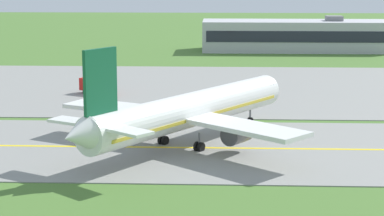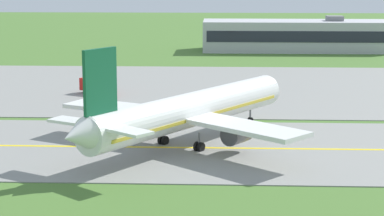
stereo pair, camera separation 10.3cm
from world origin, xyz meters
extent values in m
plane|color=#47702D|center=(0.00, 0.00, 0.00)|extent=(500.00, 500.00, 0.00)
cube|color=gray|center=(0.00, 0.00, 0.05)|extent=(240.00, 28.00, 0.10)
cube|color=gray|center=(10.00, 42.00, 0.05)|extent=(140.00, 52.00, 0.10)
cube|color=yellow|center=(0.00, 0.00, 0.11)|extent=(220.00, 0.60, 0.01)
cylinder|color=white|center=(1.67, 1.78, 4.20)|extent=(22.35, 30.41, 4.00)
cone|color=white|center=(11.86, 16.86, 4.20)|extent=(4.60, 4.28, 3.80)
cone|color=white|center=(-8.63, -13.47, 4.60)|extent=(4.61, 4.56, 3.40)
cube|color=gold|center=(1.67, 1.78, 3.70)|extent=(20.89, 28.20, 0.36)
cube|color=#1E232D|center=(10.63, 15.03, 4.90)|extent=(3.82, 3.40, 0.70)
cube|color=white|center=(-6.61, 4.71, 3.70)|extent=(15.58, 10.90, 0.50)
cylinder|color=#47474C|center=(-3.83, 5.25, 2.30)|extent=(3.81, 4.10, 2.30)
cylinder|color=black|center=(-2.93, 6.57, 2.30)|extent=(1.88, 1.38, 2.10)
cube|color=white|center=(7.48, -4.81, 3.70)|extent=(14.35, 13.61, 0.50)
cylinder|color=#47474C|center=(6.94, -2.03, 2.30)|extent=(3.81, 4.10, 2.30)
cylinder|color=black|center=(7.84, -0.70, 2.30)|extent=(1.88, 1.38, 2.10)
cube|color=#145938|center=(-6.73, -10.65, 9.45)|extent=(2.79, 3.87, 6.50)
cube|color=white|center=(-9.49, -9.03, 5.00)|extent=(6.42, 4.94, 0.30)
cube|color=white|center=(-4.19, -12.61, 5.00)|extent=(6.14, 5.70, 0.30)
cylinder|color=slate|center=(8.95, 12.55, 1.38)|extent=(0.24, 0.24, 1.65)
cylinder|color=black|center=(8.95, 12.55, 0.55)|extent=(0.91, 1.11, 1.10)
cylinder|color=slate|center=(-1.61, 1.57, 1.38)|extent=(0.24, 0.24, 1.65)
cylinder|color=black|center=(-1.83, 1.73, 0.55)|extent=(0.91, 1.11, 1.10)
cylinder|color=black|center=(-1.38, 1.42, 0.55)|extent=(0.91, 1.11, 1.10)
cylinder|color=slate|center=(2.70, -1.34, 1.38)|extent=(0.24, 0.24, 1.65)
cylinder|color=black|center=(2.47, -1.18, 0.55)|extent=(0.91, 1.11, 1.10)
cylinder|color=black|center=(2.93, -1.49, 0.55)|extent=(0.91, 1.11, 1.10)
cube|color=red|center=(-13.27, 33.94, 1.50)|extent=(2.52, 2.61, 1.80)
cube|color=#1E232D|center=(-12.59, 33.59, 1.81)|extent=(0.96, 1.69, 0.81)
cube|color=red|center=(-15.93, 35.33, 1.60)|extent=(4.70, 3.80, 2.00)
cylinder|color=orange|center=(-13.27, 33.94, 2.50)|extent=(0.20, 0.20, 0.18)
cylinder|color=black|center=(-12.81, 34.83, 0.45)|extent=(0.94, 0.68, 0.90)
cylinder|color=black|center=(-13.73, 33.06, 0.45)|extent=(0.94, 0.68, 0.90)
cylinder|color=black|center=(-16.19, 36.65, 0.45)|extent=(0.94, 0.68, 0.90)
cylinder|color=black|center=(-17.16, 34.79, 0.45)|extent=(0.94, 0.68, 0.90)
cube|color=red|center=(8.46, 33.60, 1.50)|extent=(2.51, 2.60, 1.80)
cube|color=#1E232D|center=(9.14, 33.25, 1.81)|extent=(0.95, 1.69, 0.81)
cube|color=red|center=(5.61, 35.06, 0.80)|extent=(5.05, 3.97, 0.40)
cylinder|color=orange|center=(8.46, 33.60, 2.50)|extent=(0.20, 0.20, 0.18)
cylinder|color=black|center=(8.92, 34.49, 0.45)|extent=(0.94, 0.68, 0.90)
cylinder|color=black|center=(8.00, 32.71, 0.45)|extent=(0.94, 0.68, 0.90)
cylinder|color=black|center=(5.27, 36.41, 0.45)|extent=(0.94, 0.68, 0.90)
cylinder|color=black|center=(4.31, 34.55, 0.45)|extent=(0.94, 0.68, 0.90)
cube|color=#B2B2B7|center=(23.48, 98.81, 3.75)|extent=(46.25, 13.17, 7.50)
cube|color=#1E232D|center=(23.48, 92.18, 4.12)|extent=(44.40, 0.10, 2.70)
cube|color=slate|center=(32.73, 98.81, 8.10)|extent=(4.00, 4.00, 1.20)
cone|color=orange|center=(-6.26, 11.21, 0.30)|extent=(0.44, 0.44, 0.60)
camera|label=1|loc=(5.22, -79.38, 20.44)|focal=66.77mm
camera|label=2|loc=(5.33, -79.38, 20.44)|focal=66.77mm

